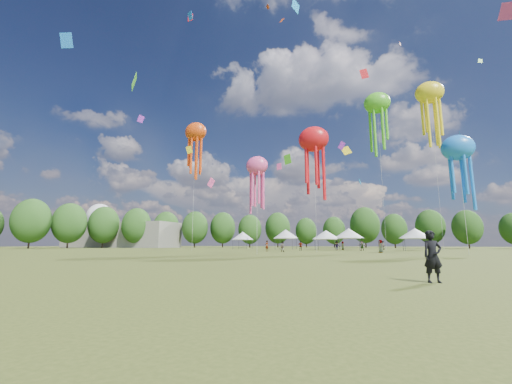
% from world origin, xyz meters
% --- Properties ---
extents(ground, '(300.00, 300.00, 0.00)m').
position_xyz_m(ground, '(0.00, 0.00, 0.00)').
color(ground, '#384416').
rests_on(ground, ground).
extents(observer_main, '(0.70, 0.58, 1.63)m').
position_xyz_m(observer_main, '(9.14, -0.99, 0.81)').
color(observer_main, black).
rests_on(observer_main, ground).
extents(spectator_near, '(0.89, 0.78, 1.56)m').
position_xyz_m(spectator_near, '(-5.56, 34.36, 0.78)').
color(spectator_near, gray).
rests_on(spectator_near, ground).
extents(spectators_far, '(18.80, 23.19, 1.77)m').
position_xyz_m(spectators_far, '(2.82, 48.12, 0.86)').
color(spectators_far, gray).
rests_on(spectators_far, ground).
extents(festival_tents, '(41.22, 11.72, 4.43)m').
position_xyz_m(festival_tents, '(-2.87, 54.08, 3.16)').
color(festival_tents, '#47474C').
rests_on(festival_tents, ground).
extents(show_kites, '(48.52, 32.43, 32.17)m').
position_xyz_m(show_kites, '(4.01, 42.14, 20.82)').
color(show_kites, red).
rests_on(show_kites, ground).
extents(small_kites, '(64.86, 60.66, 46.63)m').
position_xyz_m(small_kites, '(-1.71, 40.77, 29.52)').
color(small_kites, red).
rests_on(small_kites, ground).
extents(treeline, '(201.57, 95.24, 13.43)m').
position_xyz_m(treeline, '(-3.87, 62.51, 6.54)').
color(treeline, '#38281C').
rests_on(treeline, ground).
extents(hangar, '(40.00, 12.00, 8.00)m').
position_xyz_m(hangar, '(-72.00, 72.00, 4.00)').
color(hangar, gray).
rests_on(hangar, ground).
extents(radome, '(9.00, 9.00, 16.00)m').
position_xyz_m(radome, '(-88.00, 78.00, 9.99)').
color(radome, white).
rests_on(radome, ground).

